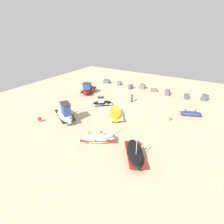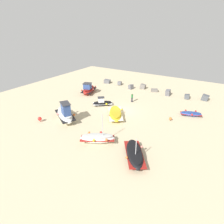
{
  "view_description": "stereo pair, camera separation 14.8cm",
  "coord_description": "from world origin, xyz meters",
  "px_view_note": "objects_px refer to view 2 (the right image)",
  "views": [
    {
      "loc": [
        12.86,
        -23.95,
        12.72
      ],
      "look_at": [
        -0.14,
        -2.7,
        0.9
      ],
      "focal_mm": 30.07,
      "sensor_mm": 36.0,
      "label": 1
    },
    {
      "loc": [
        12.99,
        -23.87,
        12.72
      ],
      "look_at": [
        -0.14,
        -2.7,
        0.9
      ],
      "focal_mm": 30.07,
      "sensor_mm": 36.0,
      "label": 2
    }
  ],
  "objects_px": {
    "fishing_boat_6": "(89,89)",
    "fishing_boat_5": "(98,138)",
    "person_walking": "(132,97)",
    "fishing_boat_4": "(191,114)",
    "mooring_buoy_1": "(40,119)",
    "fishing_boat_2": "(134,154)",
    "fishing_boat_0": "(115,114)",
    "fishing_boat_3": "(65,114)",
    "mooring_buoy_0": "(170,119)",
    "fishing_boat_1": "(102,103)"
  },
  "relations": [
    {
      "from": "fishing_boat_2",
      "to": "person_walking",
      "type": "xyz_separation_m",
      "value": [
        -7.04,
        13.67,
        0.44
      ]
    },
    {
      "from": "fishing_boat_2",
      "to": "fishing_boat_4",
      "type": "height_order",
      "value": "fishing_boat_2"
    },
    {
      "from": "fishing_boat_0",
      "to": "fishing_boat_2",
      "type": "xyz_separation_m",
      "value": [
        6.57,
        -7.17,
        0.01
      ]
    },
    {
      "from": "fishing_boat_2",
      "to": "fishing_boat_3",
      "type": "distance_m",
      "value": 12.43
    },
    {
      "from": "fishing_boat_3",
      "to": "fishing_boat_4",
      "type": "height_order",
      "value": "fishing_boat_3"
    },
    {
      "from": "fishing_boat_5",
      "to": "mooring_buoy_1",
      "type": "bearing_deg",
      "value": -30.61
    },
    {
      "from": "fishing_boat_0",
      "to": "fishing_boat_5",
      "type": "xyz_separation_m",
      "value": [
        1.67,
        -6.88,
        0.04
      ]
    },
    {
      "from": "fishing_boat_2",
      "to": "fishing_boat_6",
      "type": "distance_m",
      "value": 21.26
    },
    {
      "from": "fishing_boat_3",
      "to": "mooring_buoy_1",
      "type": "relative_size",
      "value": 7.13
    },
    {
      "from": "fishing_boat_3",
      "to": "fishing_boat_4",
      "type": "relative_size",
      "value": 1.61
    },
    {
      "from": "fishing_boat_2",
      "to": "fishing_boat_5",
      "type": "bearing_deg",
      "value": 52.2
    },
    {
      "from": "fishing_boat_0",
      "to": "fishing_boat_5",
      "type": "distance_m",
      "value": 7.08
    },
    {
      "from": "fishing_boat_2",
      "to": "fishing_boat_1",
      "type": "bearing_deg",
      "value": 13.39
    },
    {
      "from": "fishing_boat_0",
      "to": "mooring_buoy_0",
      "type": "distance_m",
      "value": 7.99
    },
    {
      "from": "fishing_boat_1",
      "to": "fishing_boat_4",
      "type": "height_order",
      "value": "fishing_boat_1"
    },
    {
      "from": "fishing_boat_6",
      "to": "fishing_boat_0",
      "type": "bearing_deg",
      "value": 39.77
    },
    {
      "from": "fishing_boat_2",
      "to": "fishing_boat_6",
      "type": "relative_size",
      "value": 1.01
    },
    {
      "from": "fishing_boat_1",
      "to": "fishing_boat_5",
      "type": "bearing_deg",
      "value": 80.74
    },
    {
      "from": "fishing_boat_4",
      "to": "mooring_buoy_1",
      "type": "distance_m",
      "value": 22.29
    },
    {
      "from": "fishing_boat_0",
      "to": "fishing_boat_4",
      "type": "xyz_separation_m",
      "value": [
        9.6,
        6.23,
        -0.16
      ]
    },
    {
      "from": "fishing_boat_1",
      "to": "fishing_boat_5",
      "type": "xyz_separation_m",
      "value": [
        5.77,
        -9.38,
        0.07
      ]
    },
    {
      "from": "fishing_boat_3",
      "to": "mooring_buoy_1",
      "type": "distance_m",
      "value": 3.6
    },
    {
      "from": "fishing_boat_0",
      "to": "mooring_buoy_0",
      "type": "xyz_separation_m",
      "value": [
        7.39,
        3.05,
        -0.17
      ]
    },
    {
      "from": "fishing_boat_5",
      "to": "fishing_boat_6",
      "type": "xyz_separation_m",
      "value": [
        -11.62,
        13.08,
        0.21
      ]
    },
    {
      "from": "fishing_boat_0",
      "to": "fishing_boat_3",
      "type": "xyz_separation_m",
      "value": [
        -5.6,
        -4.72,
        0.43
      ]
    },
    {
      "from": "fishing_boat_4",
      "to": "fishing_boat_6",
      "type": "bearing_deg",
      "value": 160.39
    },
    {
      "from": "fishing_boat_3",
      "to": "mooring_buoy_1",
      "type": "bearing_deg",
      "value": -108.18
    },
    {
      "from": "mooring_buoy_0",
      "to": "mooring_buoy_1",
      "type": "relative_size",
      "value": 0.74
    },
    {
      "from": "fishing_boat_2",
      "to": "person_walking",
      "type": "relative_size",
      "value": 2.91
    },
    {
      "from": "fishing_boat_4",
      "to": "person_walking",
      "type": "xyz_separation_m",
      "value": [
        -10.06,
        0.27,
        0.61
      ]
    },
    {
      "from": "mooring_buoy_1",
      "to": "fishing_boat_1",
      "type": "bearing_deg",
      "value": 66.38
    },
    {
      "from": "person_walking",
      "to": "fishing_boat_4",
      "type": "bearing_deg",
      "value": -99.77
    },
    {
      "from": "fishing_boat_2",
      "to": "fishing_boat_4",
      "type": "bearing_deg",
      "value": -47.17
    },
    {
      "from": "fishing_boat_5",
      "to": "mooring_buoy_0",
      "type": "bearing_deg",
      "value": -151.65
    },
    {
      "from": "fishing_boat_1",
      "to": "mooring_buoy_1",
      "type": "xyz_separation_m",
      "value": [
        -4.18,
        -9.57,
        -0.01
      ]
    },
    {
      "from": "fishing_boat_0",
      "to": "fishing_boat_2",
      "type": "relative_size",
      "value": 1.06
    },
    {
      "from": "fishing_boat_5",
      "to": "fishing_boat_6",
      "type": "relative_size",
      "value": 0.9
    },
    {
      "from": "fishing_boat_3",
      "to": "fishing_boat_5",
      "type": "bearing_deg",
      "value": 14.06
    },
    {
      "from": "fishing_boat_2",
      "to": "mooring_buoy_0",
      "type": "height_order",
      "value": "fishing_boat_2"
    },
    {
      "from": "fishing_boat_3",
      "to": "fishing_boat_4",
      "type": "xyz_separation_m",
      "value": [
        15.2,
        10.95,
        -0.6
      ]
    },
    {
      "from": "fishing_boat_2",
      "to": "mooring_buoy_1",
      "type": "bearing_deg",
      "value": 55.19
    },
    {
      "from": "fishing_boat_5",
      "to": "mooring_buoy_1",
      "type": "distance_m",
      "value": 9.95
    },
    {
      "from": "fishing_boat_3",
      "to": "mooring_buoy_0",
      "type": "distance_m",
      "value": 15.15
    },
    {
      "from": "fishing_boat_3",
      "to": "fishing_boat_5",
      "type": "distance_m",
      "value": 7.6
    },
    {
      "from": "fishing_boat_6",
      "to": "mooring_buoy_1",
      "type": "distance_m",
      "value": 13.38
    },
    {
      "from": "fishing_boat_2",
      "to": "fishing_boat_3",
      "type": "xyz_separation_m",
      "value": [
        -12.18,
        2.44,
        0.43
      ]
    },
    {
      "from": "fishing_boat_6",
      "to": "fishing_boat_5",
      "type": "bearing_deg",
      "value": 23.32
    },
    {
      "from": "fishing_boat_1",
      "to": "mooring_buoy_0",
      "type": "height_order",
      "value": "fishing_boat_1"
    },
    {
      "from": "fishing_boat_2",
      "to": "fishing_boat_4",
      "type": "xyz_separation_m",
      "value": [
        3.03,
        13.4,
        -0.17
      ]
    },
    {
      "from": "mooring_buoy_1",
      "to": "fishing_boat_2",
      "type": "bearing_deg",
      "value": -0.36
    }
  ]
}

